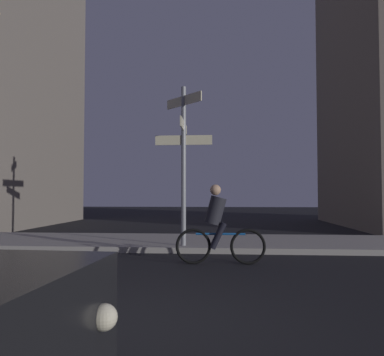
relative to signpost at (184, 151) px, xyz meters
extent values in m
plane|color=black|center=(-0.10, -5.80, -2.50)|extent=(80.00, 80.00, 0.00)
cube|color=#9E9991|center=(-0.10, 1.25, -2.43)|extent=(40.00, 3.33, 0.14)
cylinder|color=gray|center=(0.00, 0.00, -0.37)|extent=(0.12, 0.12, 3.98)
cube|color=beige|center=(0.00, 0.00, 1.27)|extent=(0.97, 0.97, 0.24)
cube|color=beige|center=(0.00, 0.00, 0.62)|extent=(0.03, 1.46, 0.24)
cube|color=beige|center=(0.00, 0.00, 0.26)|extent=(1.43, 0.03, 0.24)
cylinder|color=black|center=(-0.46, -7.18, -2.18)|extent=(0.65, 0.25, 0.64)
sphere|color=#F9EFCC|center=(0.28, -7.52, -1.81)|extent=(0.16, 0.16, 0.16)
torus|color=black|center=(1.48, -1.77, -2.14)|extent=(0.72, 0.09, 0.72)
torus|color=black|center=(0.38, -1.81, -2.14)|extent=(0.72, 0.09, 0.72)
cylinder|color=#1959A5|center=(0.93, -1.79, -1.89)|extent=(1.00, 0.08, 0.04)
cylinder|color=#26262D|center=(0.83, -1.79, -1.42)|extent=(0.46, 0.34, 0.61)
sphere|color=tan|center=(0.83, -1.79, -1.00)|extent=(0.22, 0.22, 0.22)
cylinder|color=black|center=(0.87, -1.70, -1.92)|extent=(0.35, 0.13, 0.55)
cylinder|color=black|center=(0.88, -1.88, -1.92)|extent=(0.35, 0.13, 0.55)
camera|label=1|loc=(0.97, -9.83, -1.09)|focal=37.06mm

